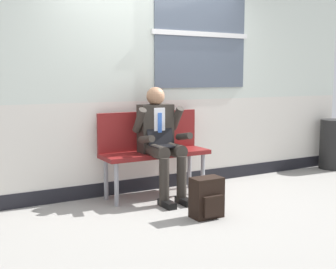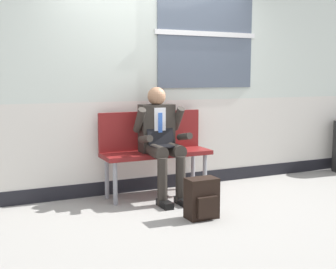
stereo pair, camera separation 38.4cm
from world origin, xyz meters
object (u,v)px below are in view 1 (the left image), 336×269
bench_with_person (153,146)px  trash_bin (333,144)px  backpack (207,198)px  person_seated (161,139)px

bench_with_person → trash_bin: 3.09m
bench_with_person → backpack: (0.07, -1.03, -0.39)m
bench_with_person → person_seated: person_seated is taller
trash_bin → bench_with_person: bearing=179.5°
bench_with_person → backpack: size_ratio=3.17×
backpack → bench_with_person: bearing=93.6°
person_seated → backpack: (0.07, -0.83, -0.49)m
bench_with_person → trash_bin: size_ratio=1.71×
person_seated → backpack: person_seated is taller
bench_with_person → backpack: bench_with_person is taller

